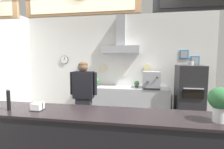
% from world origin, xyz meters
% --- Properties ---
extents(back_wall_assembly, '(5.52, 2.90, 2.92)m').
position_xyz_m(back_wall_assembly, '(0.01, 2.46, 1.58)').
color(back_wall_assembly, '#9E9E99').
rests_on(back_wall_assembly, ground_plane).
extents(back_prep_counter, '(2.21, 0.63, 0.91)m').
position_xyz_m(back_prep_counter, '(0.41, 2.27, 0.45)').
color(back_prep_counter, '#B7BABF').
rests_on(back_prep_counter, ground_plane).
extents(pizza_oven, '(0.62, 0.69, 1.62)m').
position_xyz_m(pizza_oven, '(1.97, 2.10, 0.76)').
color(pizza_oven, '#232326').
rests_on(pizza_oven, ground_plane).
extents(shop_worker, '(0.56, 0.24, 1.63)m').
position_xyz_m(shop_worker, '(-0.34, 0.91, 0.88)').
color(shop_worker, '#232328').
rests_on(shop_worker, ground_plane).
extents(espresso_machine, '(0.44, 0.52, 0.44)m').
position_xyz_m(espresso_machine, '(1.05, 2.25, 1.12)').
color(espresso_machine, '#A3A5AD').
rests_on(espresso_machine, back_prep_counter).
extents(potted_basil, '(0.19, 0.19, 0.23)m').
position_xyz_m(potted_basil, '(-0.47, 2.31, 1.04)').
color(potted_basil, '#4C4C51').
rests_on(potted_basil, back_prep_counter).
extents(potted_oregano, '(0.14, 0.14, 0.17)m').
position_xyz_m(potted_oregano, '(0.67, 2.27, 1.00)').
color(potted_oregano, '#4C4C51').
rests_on(potted_oregano, back_prep_counter).
extents(basil_vase, '(0.24, 0.24, 0.37)m').
position_xyz_m(basil_vase, '(1.63, -0.46, 1.25)').
color(basil_vase, silver).
rests_on(basil_vase, service_counter).
extents(napkin_holder, '(0.16, 0.15, 0.11)m').
position_xyz_m(napkin_holder, '(-0.50, -0.41, 1.08)').
color(napkin_holder, '#262628').
rests_on(napkin_holder, service_counter).
extents(pepper_grinder, '(0.05, 0.05, 0.29)m').
position_xyz_m(pepper_grinder, '(-0.86, -0.48, 1.18)').
color(pepper_grinder, black).
rests_on(pepper_grinder, service_counter).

